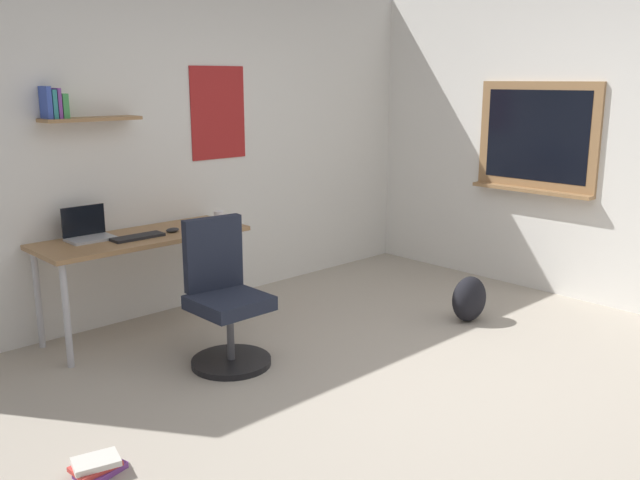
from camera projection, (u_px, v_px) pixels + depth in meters
ground_plane at (424, 398)px, 3.99m from camera, size 5.20×5.20×0.00m
wall_back at (185, 146)px, 5.42m from camera, size 5.00×0.30×2.60m
wall_right at (621, 147)px, 5.34m from camera, size 0.22×5.00×2.60m
desk at (143, 245)px, 4.89m from camera, size 1.50×0.58×0.73m
office_chair at (225, 303)px, 4.40m from camera, size 0.52×0.52×0.95m
laptop at (88, 232)px, 4.73m from camera, size 0.31×0.21×0.23m
keyboard at (138, 237)px, 4.77m from camera, size 0.37×0.13×0.02m
computer_mouse at (172, 230)px, 4.95m from camera, size 0.10×0.06×0.03m
coffee_mug at (219, 217)px, 5.28m from camera, size 0.08×0.08×0.09m
backpack at (469, 299)px, 5.22m from camera, size 0.32×0.22×0.35m
book_stack_on_floor at (98, 466)px, 3.21m from camera, size 0.26×0.20×0.08m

